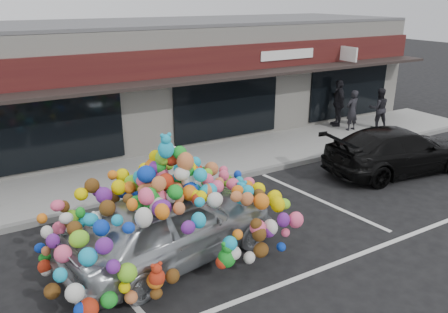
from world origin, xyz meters
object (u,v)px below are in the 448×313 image
toy_car (171,217)px  black_sedan (398,150)px  pedestrian_b (379,108)px  pedestrian_c (338,103)px  pedestrian_a (352,110)px

toy_car → black_sedan: size_ratio=1.07×
pedestrian_b → pedestrian_c: (-1.16, 1.10, 0.13)m
black_sedan → toy_car: bearing=104.1°
pedestrian_c → black_sedan: bearing=3.6°
toy_car → pedestrian_a: bearing=-75.2°
toy_car → black_sedan: toy_car is taller
toy_car → pedestrian_b: toy_car is taller
black_sedan → pedestrian_a: size_ratio=3.01×
pedestrian_a → pedestrian_c: 0.79m
pedestrian_b → pedestrian_c: pedestrian_c is taller
black_sedan → pedestrian_a: 4.05m
black_sedan → pedestrian_b: pedestrian_b is taller
black_sedan → pedestrian_c: bearing=-14.0°
black_sedan → pedestrian_b: size_ratio=2.98×
toy_car → pedestrian_a: size_ratio=3.23×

